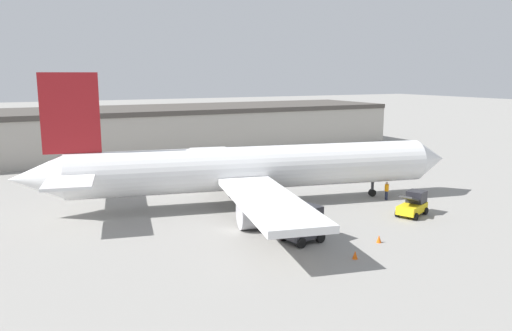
# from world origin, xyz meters

# --- Properties ---
(ground_plane) EXTENTS (400.00, 400.00, 0.00)m
(ground_plane) POSITION_xyz_m (0.00, 0.00, 0.00)
(ground_plane) COLOR gray
(terminal_building) EXTENTS (76.89, 17.25, 6.80)m
(terminal_building) POSITION_xyz_m (0.05, 35.88, 3.41)
(terminal_building) COLOR #ADA89E
(terminal_building) RESTS_ON ground_plane
(airplane) EXTENTS (40.23, 34.25, 11.96)m
(airplane) POSITION_xyz_m (-0.99, 0.20, 3.33)
(airplane) COLOR silver
(airplane) RESTS_ON ground_plane
(ground_crew_worker) EXTENTS (0.39, 0.39, 1.75)m
(ground_crew_worker) POSITION_xyz_m (11.88, -4.09, 0.94)
(ground_crew_worker) COLOR #1E2338
(ground_crew_worker) RESTS_ON ground_plane
(baggage_tug) EXTENTS (2.96, 2.59, 2.56)m
(baggage_tug) POSITION_xyz_m (-1.54, -10.84, 1.15)
(baggage_tug) COLOR #2D2D33
(baggage_tug) RESTS_ON ground_plane
(belt_loader_truck) EXTENTS (3.51, 2.82, 2.00)m
(belt_loader_truck) POSITION_xyz_m (10.31, -9.23, 0.95)
(belt_loader_truck) COLOR yellow
(belt_loader_truck) RESTS_ON ground_plane
(safety_cone_near) EXTENTS (0.36, 0.36, 0.55)m
(safety_cone_near) POSITION_xyz_m (-0.47, -15.30, 0.28)
(safety_cone_near) COLOR #EF590F
(safety_cone_near) RESTS_ON ground_plane
(safety_cone_far) EXTENTS (0.36, 0.36, 0.55)m
(safety_cone_far) POSITION_xyz_m (3.04, -13.49, 0.28)
(safety_cone_far) COLOR #EF590F
(safety_cone_far) RESTS_ON ground_plane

